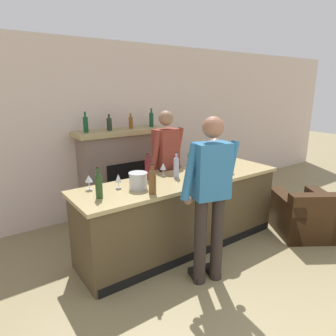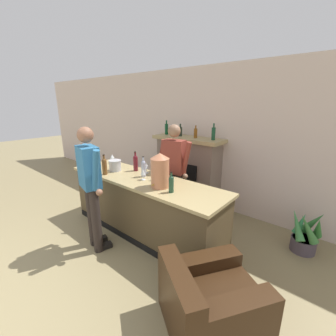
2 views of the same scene
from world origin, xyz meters
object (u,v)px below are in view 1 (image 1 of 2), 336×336
wine_bottle_burgundy_dark (176,166)px  wine_glass_front_left (118,179)px  copper_dispenser (215,156)px  wine_bottle_riesling_slim (99,184)px  fireplace_stone (123,172)px  armchair_black (306,217)px  wine_bottle_port_short (152,180)px  wine_bottle_rose_blush (230,163)px  ice_bucket_steel (138,181)px  wine_bottle_chardonnay_pale (148,168)px  wine_bottle_cabernet_heavy (191,161)px  person_bartender (166,165)px  wine_glass_front_right (89,179)px  person_customer (210,195)px  wine_glass_near_bucket (188,169)px  wine_glass_mid_counter (163,167)px  potted_plant_corner (231,178)px

wine_bottle_burgundy_dark → wine_glass_front_left: (-0.78, 0.05, -0.03)m
copper_dispenser → wine_bottle_riesling_slim: bearing=178.5°
fireplace_stone → armchair_black: size_ratio=1.49×
wine_bottle_port_short → wine_bottle_rose_blush: 1.32m
ice_bucket_steel → wine_glass_front_left: ice_bucket_steel is taller
copper_dispenser → wine_bottle_chardonnay_pale: copper_dispenser is taller
fireplace_stone → wine_bottle_cabernet_heavy: size_ratio=5.06×
person_bartender → wine_glass_front_right: 1.33m
person_customer → wine_glass_near_bucket: 0.77m
person_customer → wine_glass_near_bucket: size_ratio=10.00×
wine_glass_front_right → wine_bottle_chardonnay_pale: bearing=-4.3°
wine_bottle_riesling_slim → wine_glass_mid_counter: size_ratio=1.96×
ice_bucket_steel → wine_bottle_port_short: bearing=-80.6°
copper_dispenser → wine_bottle_chardonnay_pale: bearing=160.4°
wine_bottle_port_short → wine_bottle_burgundy_dark: (0.57, 0.33, -0.00)m
person_bartender → wine_glass_front_left: (-0.99, -0.46, 0.09)m
armchair_black → wine_glass_near_bucket: 1.93m
copper_dispenser → wine_bottle_burgundy_dark: bearing=161.8°
wine_glass_near_bucket → wine_glass_mid_counter: bearing=126.2°
armchair_black → potted_plant_corner: size_ratio=1.76×
ice_bucket_steel → wine_bottle_cabernet_heavy: size_ratio=0.63×
armchair_black → wine_bottle_rose_blush: (-0.95, 0.63, 0.81)m
wine_bottle_chardonnay_pale → wine_glass_front_right: size_ratio=1.97×
armchair_black → wine_bottle_riesling_slim: 3.00m
wine_glass_mid_counter → person_bartender: bearing=49.8°
copper_dispenser → wine_bottle_chardonnay_pale: 0.90m
wine_bottle_port_short → wine_glass_mid_counter: wine_bottle_port_short is taller
wine_bottle_chardonnay_pale → wine_glass_front_left: size_ratio=2.05×
wine_bottle_burgundy_dark → wine_glass_mid_counter: (-0.09, 0.16, -0.03)m
wine_bottle_chardonnay_pale → wine_bottle_riesling_slim: 0.79m
potted_plant_corner → person_bartender: person_bartender is taller
fireplace_stone → wine_glass_near_bucket: fireplace_stone is taller
fireplace_stone → copper_dispenser: size_ratio=3.53×
potted_plant_corner → wine_bottle_burgundy_dark: 2.56m
fireplace_stone → wine_bottle_rose_blush: fireplace_stone is taller
wine_bottle_riesling_slim → wine_bottle_rose_blush: bearing=-2.9°
wine_bottle_rose_blush → wine_bottle_riesling_slim: (-1.83, 0.09, 0.02)m
person_customer → fireplace_stone: bearing=87.3°
wine_glass_front_right → wine_glass_near_bucket: size_ratio=0.96×
wine_bottle_port_short → armchair_black: bearing=-12.6°
wine_glass_near_bucket → wine_glass_front_left: bearing=169.6°
wine_glass_mid_counter → person_customer: bearing=-95.6°
fireplace_stone → wine_bottle_cabernet_heavy: (0.40, -1.24, 0.38)m
wine_bottle_port_short → wine_bottle_riesling_slim: same height
person_bartender → ice_bucket_steel: person_bartender is taller
wine_bottle_rose_blush → person_bartender: bearing=126.6°
person_bartender → wine_bottle_rose_blush: bearing=-53.4°
person_customer → wine_bottle_rose_blush: size_ratio=6.34×
wine_bottle_chardonnay_pale → ice_bucket_steel: bearing=-139.8°
fireplace_stone → wine_bottle_riesling_slim: size_ratio=5.13×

